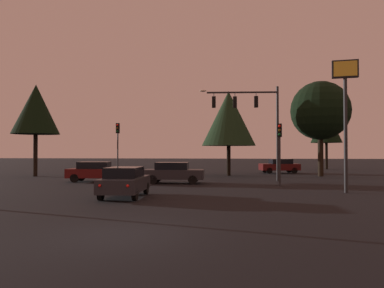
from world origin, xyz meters
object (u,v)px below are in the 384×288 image
at_px(traffic_light_corner_left, 280,142).
at_px(tree_right_cluster, 326,125).
at_px(traffic_light_corner_right, 118,139).
at_px(tree_left_far, 229,118).
at_px(traffic_signal_mast_arm, 253,114).
at_px(car_nearside_lane, 125,181).
at_px(car_crossing_left, 174,172).
at_px(store_sign_illuminated, 345,96).
at_px(tree_behind_sign, 36,110).
at_px(car_crossing_right, 96,171).
at_px(tree_center_horizon, 320,111).
at_px(car_far_lane, 280,166).

distance_m(traffic_light_corner_left, tree_right_cluster, 25.94).
height_order(traffic_light_corner_right, tree_left_far, tree_left_far).
bearing_deg(tree_right_cluster, traffic_signal_mast_arm, -118.43).
distance_m(car_nearside_lane, tree_right_cluster, 36.11).
xyz_separation_m(traffic_signal_mast_arm, car_crossing_left, (-5.93, -2.88, -4.49)).
distance_m(store_sign_illuminated, tree_behind_sign, 26.78).
xyz_separation_m(car_crossing_left, tree_left_far, (3.99, 8.78, 4.67)).
distance_m(car_crossing_right, store_sign_illuminated, 18.24).
bearing_deg(traffic_light_corner_left, tree_center_horizon, 62.89).
relative_size(car_crossing_left, tree_behind_sign, 0.51).
bearing_deg(tree_behind_sign, tree_center_horizon, 5.83).
distance_m(tree_behind_sign, tree_center_horizon, 26.51).
relative_size(car_nearside_lane, tree_behind_sign, 0.49).
relative_size(traffic_light_corner_left, tree_behind_sign, 0.49).
bearing_deg(traffic_light_corner_left, tree_left_far, 108.63).
relative_size(store_sign_illuminated, tree_behind_sign, 0.87).
bearing_deg(store_sign_illuminated, car_crossing_left, 154.25).
distance_m(traffic_light_corner_right, car_crossing_right, 5.38).
relative_size(traffic_signal_mast_arm, car_crossing_right, 1.68).
height_order(traffic_signal_mast_arm, traffic_light_corner_left, traffic_signal_mast_arm).
xyz_separation_m(traffic_light_corner_left, car_far_lane, (2.03, 14.68, -2.17)).
height_order(tree_left_far, tree_right_cluster, tree_left_far).
bearing_deg(traffic_light_corner_left, car_crossing_right, 171.16).
bearing_deg(tree_left_far, car_nearside_lane, -107.25).
height_order(traffic_light_corner_left, store_sign_illuminated, store_sign_illuminated).
distance_m(traffic_light_corner_left, store_sign_illuminated, 5.47).
height_order(traffic_light_corner_left, tree_left_far, tree_left_far).
distance_m(traffic_light_corner_left, car_crossing_left, 7.80).
bearing_deg(car_crossing_right, tree_center_horizon, 22.98).
height_order(tree_left_far, tree_center_horizon, tree_center_horizon).
relative_size(car_nearside_lane, tree_left_far, 0.51).
height_order(traffic_signal_mast_arm, tree_left_far, tree_left_far).
height_order(traffic_light_corner_left, tree_center_horizon, tree_center_horizon).
distance_m(car_nearside_lane, car_crossing_right, 10.22).
bearing_deg(traffic_signal_mast_arm, tree_left_far, 108.24).
relative_size(store_sign_illuminated, tree_right_cluster, 0.93).
xyz_separation_m(car_crossing_right, store_sign_illuminated, (16.63, -5.88, 4.62)).
bearing_deg(car_crossing_left, tree_left_far, 65.57).
bearing_deg(traffic_signal_mast_arm, tree_behind_sign, 170.95).
distance_m(traffic_light_corner_left, traffic_light_corner_right, 14.91).
relative_size(tree_behind_sign, tree_left_far, 1.06).
height_order(traffic_light_corner_left, tree_behind_sign, tree_behind_sign).
bearing_deg(car_nearside_lane, tree_center_horizon, 50.80).
xyz_separation_m(car_crossing_left, car_crossing_right, (-6.14, 0.82, -0.00)).
height_order(tree_center_horizon, tree_right_cluster, tree_center_horizon).
bearing_deg(store_sign_illuminated, car_nearside_lane, -165.20).
height_order(traffic_light_corner_right, store_sign_illuminated, store_sign_illuminated).
height_order(car_crossing_left, tree_left_far, tree_left_far).
bearing_deg(car_crossing_right, tree_behind_sign, 145.97).
bearing_deg(tree_right_cluster, tree_behind_sign, -151.30).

